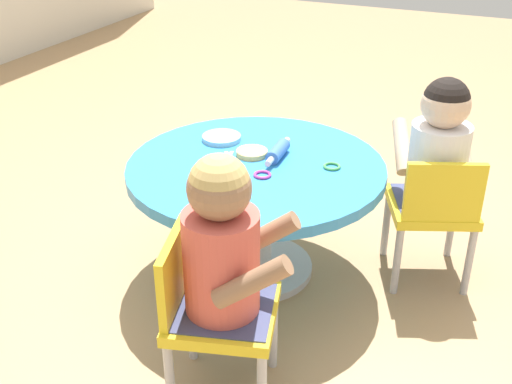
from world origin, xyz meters
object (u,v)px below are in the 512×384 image
object	(u,v)px
child_chair_left	(211,310)
rolling_pin	(278,151)
craft_scissors	(229,162)
seated_child_right	(439,148)
seated_child_left	(223,243)
child_chair_right	(433,209)
craft_table	(256,189)

from	to	relation	value
child_chair_left	rolling_pin	bearing A→B (deg)	6.89
craft_scissors	seated_child_right	bearing A→B (deg)	-67.83
child_chair_left	seated_child_right	distance (m)	1.02
seated_child_left	craft_scissors	bearing A→B (deg)	24.48
child_chair_left	child_chair_right	distance (m)	0.97
craft_table	child_chair_left	bearing A→B (deg)	-167.67
craft_table	child_chair_left	xyz separation A→B (m)	(-0.63, -0.14, -0.05)
child_chair_right	seated_child_right	xyz separation A→B (m)	(0.04, 0.01, 0.23)
child_chair_left	seated_child_right	xyz separation A→B (m)	(0.88, -0.46, 0.23)
seated_child_right	child_chair_right	bearing A→B (deg)	-157.93
craft_table	seated_child_right	distance (m)	0.67
child_chair_right	seated_child_right	size ratio (longest dim) A/B	1.05
craft_table	child_chair_right	xyz separation A→B (m)	(0.21, -0.61, -0.05)
seated_child_right	craft_scissors	size ratio (longest dim) A/B	3.59
child_chair_left	child_chair_right	world-z (taller)	same
child_chair_right	seated_child_right	world-z (taller)	seated_child_right
seated_child_right	craft_scissors	distance (m)	0.75
seated_child_right	craft_table	bearing A→B (deg)	112.53
child_chair_right	craft_table	bearing A→B (deg)	109.00
seated_child_left	seated_child_right	bearing A→B (deg)	-25.81
craft_table	rolling_pin	distance (m)	0.16
child_chair_left	child_chair_right	bearing A→B (deg)	-29.34
rolling_pin	craft_scissors	world-z (taller)	rolling_pin
child_chair_left	craft_scissors	world-z (taller)	child_chair_left
child_chair_left	craft_scissors	bearing A→B (deg)	20.97
seated_child_right	craft_scissors	bearing A→B (deg)	112.17
craft_table	craft_scissors	bearing A→B (deg)	109.83
craft_table	seated_child_right	size ratio (longest dim) A/B	1.84
child_chair_left	seated_child_right	bearing A→B (deg)	-27.54
seated_child_left	seated_child_right	xyz separation A→B (m)	(0.87, -0.42, 0.00)
craft_table	seated_child_right	world-z (taller)	seated_child_right
child_chair_right	craft_scissors	distance (m)	0.76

